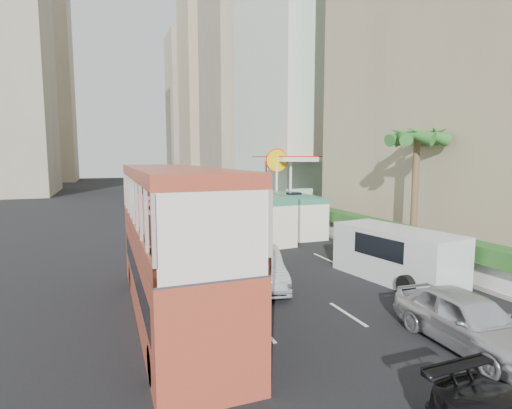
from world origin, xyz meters
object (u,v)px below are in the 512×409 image
van_asset (222,223)px  panel_van_near (396,254)px  car_silver_lane_b (466,346)px  palm_tree (415,194)px  double_decker_bus (173,243)px  minibus_near (257,217)px  minibus_far (294,214)px  car_silver_lane_a (259,285)px  shell_station (296,184)px  panel_van_far (239,203)px

van_asset → panel_van_near: (2.91, -17.54, 1.14)m
car_silver_lane_b → palm_tree: size_ratio=0.73×
double_decker_bus → car_silver_lane_b: (7.43, -5.20, -2.53)m
minibus_near → minibus_far: 3.36m
car_silver_lane_a → palm_tree: bearing=23.2°
minibus_far → shell_station: (5.57, 10.93, 1.37)m
panel_van_near → car_silver_lane_a: bearing=158.2°
double_decker_bus → panel_van_far: (9.86, 22.73, -1.45)m
van_asset → shell_station: shell_station is taller
car_silver_lane_a → minibus_near: size_ratio=0.73×
double_decker_bus → panel_van_near: double_decker_bus is taller
palm_tree → panel_van_far: bearing=101.9°
van_asset → palm_tree: 16.11m
shell_station → double_decker_bus: bearing=-124.8°
palm_tree → minibus_far: bearing=112.7°
double_decker_bus → minibus_far: bearing=49.2°
car_silver_lane_a → panel_van_far: 21.61m
double_decker_bus → panel_van_far: 24.82m
shell_station → panel_van_far: bearing=-177.5°
minibus_near → panel_van_far: minibus_near is taller
minibus_near → shell_station: 14.86m
palm_tree → shell_station: 19.14m
panel_van_near → palm_tree: bearing=31.5°
car_silver_lane_a → panel_van_far: bearing=85.6°
van_asset → minibus_far: 7.17m
car_silver_lane_a → car_silver_lane_b: car_silver_lane_a is taller
double_decker_bus → panel_van_far: size_ratio=2.04×
minibus_far → panel_van_near: minibus_far is taller
panel_van_far → panel_van_near: bearing=-99.4°
car_silver_lane_b → minibus_far: size_ratio=0.75×
double_decker_bus → shell_station: size_ratio=1.38×
panel_van_near → palm_tree: 5.69m
car_silver_lane_a → car_silver_lane_b: bearing=-52.0°
minibus_near → panel_van_far: (2.63, 11.66, -0.40)m
car_silver_lane_a → car_silver_lane_b: 8.03m
panel_van_far → minibus_near: bearing=-112.0°
minibus_far → shell_station: bearing=63.5°
car_silver_lane_b → palm_tree: 11.69m
double_decker_bus → car_silver_lane_a: bearing=27.2°
panel_van_near → shell_station: shell_station is taller
van_asset → panel_van_near: size_ratio=0.78×
double_decker_bus → shell_station: shell_station is taller
shell_station → car_silver_lane_a: bearing=-120.0°
car_silver_lane_b → minibus_far: (3.00, 17.27, 1.38)m
van_asset → panel_van_near: panel_van_near is taller
car_silver_lane_a → shell_station: 24.41m
palm_tree → car_silver_lane_a: bearing=-168.6°
palm_tree → car_silver_lane_b: bearing=-124.7°
panel_van_far → minibus_far: bearing=-96.2°
van_asset → double_decker_bus: bearing=-104.5°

